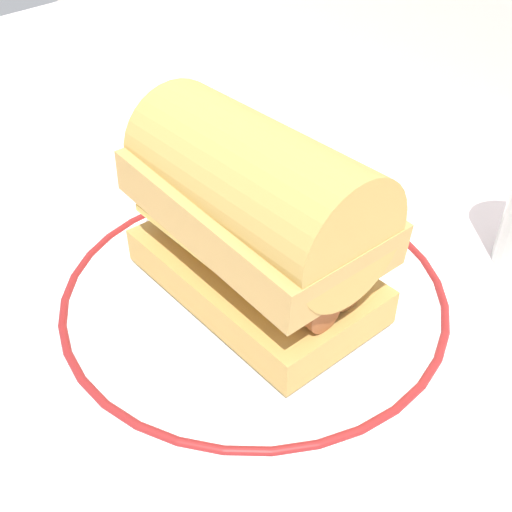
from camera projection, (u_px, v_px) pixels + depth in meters
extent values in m
plane|color=silver|center=(248.00, 309.00, 0.45)|extent=(1.50, 1.50, 0.00)
cylinder|color=white|center=(256.00, 299.00, 0.45)|extent=(0.30, 0.30, 0.01)
torus|color=maroon|center=(256.00, 292.00, 0.45)|extent=(0.27, 0.27, 0.01)
cube|color=tan|center=(256.00, 275.00, 0.44)|extent=(0.19, 0.12, 0.03)
cylinder|color=brown|center=(241.00, 254.00, 0.41)|extent=(0.16, 0.05, 0.02)
cylinder|color=brown|center=(270.00, 239.00, 0.43)|extent=(0.16, 0.05, 0.02)
cube|color=#EFC64C|center=(256.00, 228.00, 0.41)|extent=(0.16, 0.11, 0.01)
cube|color=tan|center=(256.00, 206.00, 0.40)|extent=(0.19, 0.12, 0.04)
cylinder|color=tan|center=(256.00, 186.00, 0.39)|extent=(0.19, 0.11, 0.08)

